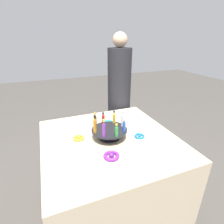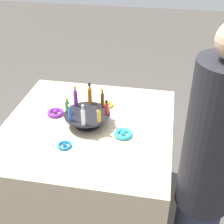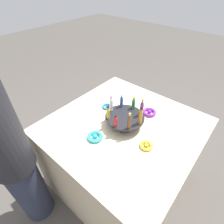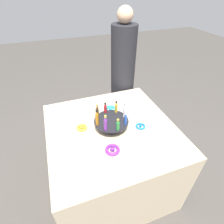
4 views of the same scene
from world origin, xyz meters
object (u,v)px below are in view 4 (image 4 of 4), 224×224
object	(u,v)px
bottle_green	(118,125)
bottle_red	(105,108)
bottle_purple	(106,123)
ribbon_bow_blue	(141,126)
bottle_gold	(116,107)
bottle_clear	(125,111)
ribbon_bow_teal	(110,109)
bottle_amber	(97,118)
ribbon_bow_purple	(112,150)
display_stand	(111,123)
bottle_brown	(97,111)
person_figure	(122,82)
ribbon_bow_gold	(82,128)
bottle_blue	(126,119)

from	to	relation	value
bottle_green	bottle_red	bearing A→B (deg)	4.95
bottle_purple	ribbon_bow_blue	size ratio (longest dim) A/B	1.68
bottle_gold	bottle_clear	bearing A→B (deg)	-152.55
bottle_red	ribbon_bow_teal	size ratio (longest dim) A/B	0.88
bottle_purple	bottle_red	size ratio (longest dim) A/B	1.45
bottle_amber	bottle_purple	xyz separation A→B (m)	(-0.08, -0.04, -0.00)
bottle_amber	bottle_green	size ratio (longest dim) A/B	1.42
bottle_red	ribbon_bow_purple	size ratio (longest dim) A/B	0.88
display_stand	bottle_brown	xyz separation A→B (m)	(0.08, 0.09, 0.09)
bottle_green	ribbon_bow_purple	bearing A→B (deg)	143.96
bottle_red	person_figure	xyz separation A→B (m)	(0.57, -0.40, -0.11)
bottle_clear	bottle_purple	bearing A→B (deg)	117.45
bottle_green	ribbon_bow_teal	bearing A→B (deg)	-10.21
bottle_purple	ribbon_bow_gold	distance (m)	0.27
bottle_green	ribbon_bow_blue	world-z (taller)	bottle_green
bottle_purple	ribbon_bow_teal	xyz separation A→B (m)	(0.33, -0.15, -0.14)
display_stand	person_figure	xyz separation A→B (m)	(0.70, -0.39, -0.03)
bottle_blue	ribbon_bow_blue	bearing A→B (deg)	-88.88
bottle_amber	bottle_purple	bearing A→B (deg)	-152.55
ribbon_bow_purple	bottle_green	bearing A→B (deg)	-36.04
bottle_brown	bottle_clear	bearing A→B (deg)	-107.55
ribbon_bow_gold	ribbon_bow_blue	xyz separation A→B (m)	(-0.15, -0.48, -0.00)
display_stand	ribbon_bow_gold	distance (m)	0.25
bottle_brown	display_stand	bearing A→B (deg)	-130.05
ribbon_bow_gold	ribbon_bow_teal	world-z (taller)	ribbon_bow_teal
bottle_brown	ribbon_bow_blue	xyz separation A→B (m)	(-0.15, -0.33, -0.13)
bottle_purple	bottle_gold	size ratio (longest dim) A/B	1.27
bottle_purple	bottle_blue	size ratio (longest dim) A/B	1.28
bottle_purple	bottle_red	bearing A→B (deg)	-17.55
ribbon_bow_teal	ribbon_bow_blue	bearing A→B (deg)	-152.49
bottle_brown	bottle_red	xyz separation A→B (m)	(0.04, -0.08, -0.01)
ribbon_bow_purple	ribbon_bow_blue	distance (m)	0.35
bottle_gold	ribbon_bow_gold	distance (m)	0.34
bottle_amber	ribbon_bow_blue	xyz separation A→B (m)	(-0.06, -0.36, -0.14)
bottle_red	bottle_blue	bearing A→B (deg)	-152.55
bottle_brown	ribbon_bow_blue	bearing A→B (deg)	-114.81
ribbon_bow_purple	ribbon_bow_teal	distance (m)	0.50
bottle_amber	ribbon_bow_teal	distance (m)	0.34
bottle_amber	ribbon_bow_gold	distance (m)	0.20
bottle_red	ribbon_bow_gold	xyz separation A→B (m)	(-0.05, 0.23, -0.12)
ribbon_bow_blue	person_figure	size ratio (longest dim) A/B	0.05
bottle_amber	ribbon_bow_blue	distance (m)	0.39
bottle_brown	bottle_red	size ratio (longest dim) A/B	1.32
bottle_blue	bottle_red	bearing A→B (deg)	27.45
bottle_purple	bottle_blue	bearing A→B (deg)	-85.05
bottle_brown	bottle_gold	distance (m)	0.17
bottle_clear	bottle_gold	world-z (taller)	bottle_clear
bottle_red	ribbon_bow_blue	bearing A→B (deg)	-128.21
bottle_red	bottle_purple	bearing A→B (deg)	162.45
bottle_purple	ribbon_bow_gold	size ratio (longest dim) A/B	1.59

